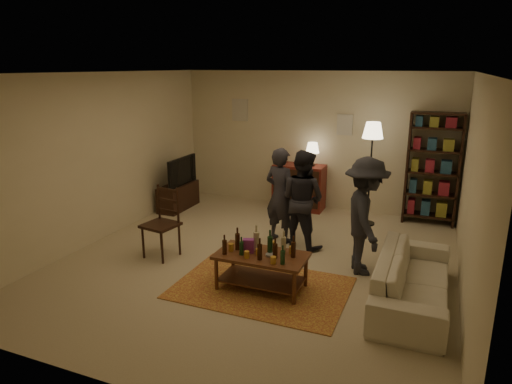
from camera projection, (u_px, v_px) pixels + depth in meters
The scene contains 13 objects.
floor at pixel (257, 261), 6.74m from camera, with size 6.00×6.00×0.00m, color #C6B793.
room_shell at pixel (283, 116), 9.15m from camera, with size 6.00×6.00×6.00m.
rug at pixel (261, 288), 5.93m from camera, with size 2.20×1.50×0.01m, color maroon.
coffee_table at pixel (261, 259), 5.82m from camera, with size 1.16×0.64×0.81m.
dining_chair at pixel (163, 219), 6.82m from camera, with size 0.54×0.54×1.08m.
tv_stand at pixel (178, 190), 9.14m from camera, with size 0.40×1.00×1.06m.
dresser at pixel (299, 186), 9.10m from camera, with size 1.00×0.50×1.36m.
bookshelf at pixel (432, 168), 8.12m from camera, with size 0.90×0.34×2.02m.
floor_lamp at pixel (373, 138), 7.90m from camera, with size 0.36×0.36×1.86m.
sofa at pixel (413, 279), 5.50m from camera, with size 2.08×0.81×0.61m, color beige.
person_left at pixel (280, 195), 7.35m from camera, with size 0.57×0.37×1.55m, color #292931.
person_right at pixel (302, 199), 7.12m from camera, with size 0.76×0.59×1.56m, color #222229.
person_by_sofa at pixel (365, 216), 6.20m from camera, with size 1.05×0.61×1.63m, color #24252B.
Camera 1 is at (2.36, -5.76, 2.79)m, focal length 32.00 mm.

